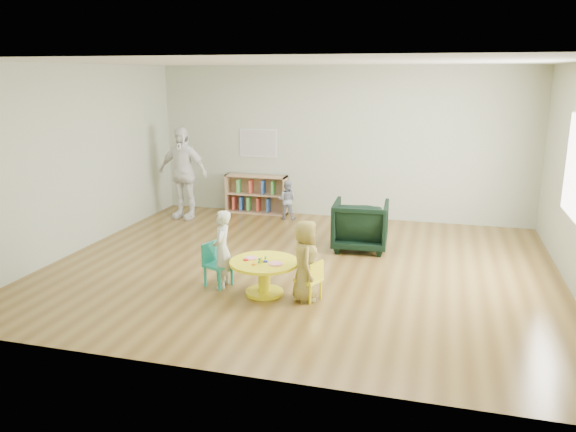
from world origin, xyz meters
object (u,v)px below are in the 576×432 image
Objects in this scene: child_right at (306,261)px; toddler at (287,200)px; adult_caretaker at (183,173)px; bookshelf at (256,194)px; kid_chair_left at (216,263)px; armchair at (360,225)px; kid_chair_right at (311,279)px; child_left at (222,249)px; activity_table at (264,271)px.

toddler is (-1.25, 3.66, -0.13)m from child_right.
adult_caretaker is (-3.14, 3.24, 0.36)m from child_right.
bookshelf is at bearing 10.98° from child_right.
toddler is at bearing 3.64° from child_right.
adult_caretaker reaches higher than kid_chair_left.
armchair is at bearing -10.67° from adult_caretaker.
kid_chair_left is 3.67m from adult_caretaker.
toddler is at bearing 18.53° from adult_caretaker.
toddler is at bearing -24.53° from bookshelf.
kid_chair_right is 0.59× the size of armchair.
kid_chair_left is at bearing 67.16° from child_right.
kid_chair_right is 0.29× the size of adult_caretaker.
kid_chair_left is 0.56× the size of child_left.
child_left is at bearing 91.76° from kid_chair_left.
armchair is 2.53m from child_left.
activity_table is 0.63m from child_left.
toddler is at bearing 172.64° from child_left.
armchair is 0.49× the size of adult_caretaker.
child_right is at bearing 101.52° from kid_chair_left.
child_right is (1.12, -0.13, -0.01)m from child_left.
armchair is (1.57, 2.03, 0.08)m from kid_chair_left.
child_right is (1.96, -3.98, 0.13)m from bookshelf.
kid_chair_right is at bearing -4.32° from activity_table.
bookshelf is 4.44m from child_right.
activity_table is 0.85× the size of child_left.
bookshelf is at bearing 109.86° from activity_table.
bookshelf is at bearing -41.34° from armchair.
activity_table is 4.19m from bookshelf.
activity_table is 1.72× the size of kid_chair_right.
activity_table is 0.70m from kid_chair_left.
adult_caretaker is at bearing -20.19° from armchair.
toddler is (-0.71, 3.62, 0.07)m from activity_table.
kid_chair_left is 0.57× the size of child_right.
child_right is at bearing 112.97° from kid_chair_right.
child_right reaches higher than activity_table.
child_right is 1.35× the size of toddler.
armchair is 0.85× the size of child_right.
kid_chair_left is 0.47× the size of bookshelf.
child_left is 0.58× the size of adult_caretaker.
bookshelf is 1.43× the size of armchair.
activity_table is 0.60m from kid_chair_right.
child_right is (0.53, -0.04, 0.20)m from activity_table.
child_right is 3.87m from toddler.
kid_chair_right is 0.41× the size of bookshelf.
kid_chair_right is 0.50× the size of child_right.
armchair reaches higher than kid_chair_right.
kid_chair_left is 0.67× the size of armchair.
bookshelf is 0.70× the size of adult_caretaker.
child_right is 0.58× the size of adult_caretaker.
kid_chair_right is 4.47m from bookshelf.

